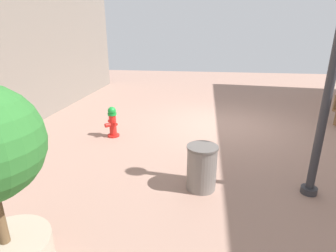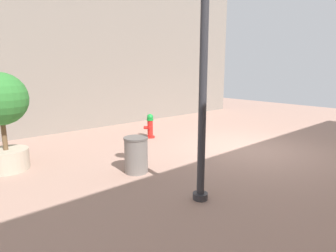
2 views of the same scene
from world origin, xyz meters
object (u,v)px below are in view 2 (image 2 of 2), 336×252
street_lamp (203,67)px  trash_bin (136,155)px  planter_tree (1,112)px  fire_hydrant (150,126)px

street_lamp → trash_bin: (1.93, 0.09, -1.99)m
planter_tree → street_lamp: bearing=-150.5°
planter_tree → trash_bin: 3.27m
planter_tree → trash_bin: bearing=-134.4°
fire_hydrant → trash_bin: size_ratio=1.00×
planter_tree → trash_bin: planter_tree is taller
fire_hydrant → trash_bin: 3.38m
fire_hydrant → planter_tree: size_ratio=0.36×
fire_hydrant → street_lamp: (-4.40, 2.22, 1.99)m
planter_tree → trash_bin: (-2.18, -2.23, -0.98)m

